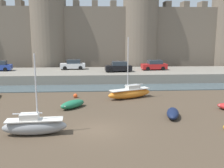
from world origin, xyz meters
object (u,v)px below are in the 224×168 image
object	(u,v)px
sailboat_foreground_centre	(34,126)
car_quay_west	(73,65)
car_quay_east	(119,67)
car_quay_centre_east	(154,65)
sailboat_near_channel_left	(130,93)
rowboat_midflat_right	(73,104)
rowboat_midflat_centre	(173,113)
mooring_buoy_mid_mud	(75,96)

from	to	relation	value
sailboat_foreground_centre	car_quay_west	bearing A→B (deg)	88.48
car_quay_west	car_quay_east	xyz separation A→B (m)	(7.37, -3.49, 0.00)
car_quay_centre_east	car_quay_east	bearing A→B (deg)	-163.14
car_quay_centre_east	car_quay_east	world-z (taller)	same
sailboat_near_channel_left	car_quay_centre_east	world-z (taller)	sailboat_near_channel_left
rowboat_midflat_right	sailboat_near_channel_left	xyz separation A→B (m)	(6.13, 3.72, 0.23)
rowboat_midflat_right	rowboat_midflat_centre	bearing A→B (deg)	-21.73
sailboat_foreground_centre	car_quay_centre_east	size ratio (longest dim) A/B	1.38
rowboat_midflat_right	sailboat_near_channel_left	size ratio (longest dim) A/B	0.42
sailboat_foreground_centre	car_quay_centre_east	xyz separation A→B (m)	(14.12, 24.16, 1.53)
mooring_buoy_mid_mud	car_quay_centre_east	xyz separation A→B (m)	(12.02, 12.97, 1.95)
rowboat_midflat_right	car_quay_east	bearing A→B (deg)	69.11
rowboat_midflat_right	car_quay_east	distance (m)	16.66
sailboat_near_channel_left	rowboat_midflat_centre	bearing A→B (deg)	-69.09
rowboat_midflat_right	car_quay_east	size ratio (longest dim) A/B	0.69
mooring_buoy_mid_mud	car_quay_east	xyz separation A→B (m)	(5.95, 11.13, 1.95)
mooring_buoy_mid_mud	sailboat_near_channel_left	bearing A→B (deg)	-5.76
sailboat_foreground_centre	car_quay_centre_east	world-z (taller)	sailboat_foreground_centre
sailboat_foreground_centre	sailboat_near_channel_left	distance (m)	13.42
sailboat_foreground_centre	car_quay_west	size ratio (longest dim) A/B	1.38
rowboat_midflat_centre	rowboat_midflat_right	world-z (taller)	rowboat_midflat_right
sailboat_foreground_centre	rowboat_midflat_centre	bearing A→B (deg)	16.56
car_quay_centre_east	rowboat_midflat_centre	bearing A→B (deg)	-98.34
rowboat_midflat_right	mooring_buoy_mid_mud	xyz separation A→B (m)	(-0.05, 4.35, -0.16)
car_quay_centre_east	sailboat_foreground_centre	bearing A→B (deg)	-120.31
rowboat_midflat_right	mooring_buoy_mid_mud	world-z (taller)	rowboat_midflat_right
sailboat_foreground_centre	car_quay_centre_east	bearing A→B (deg)	59.69
sailboat_near_channel_left	sailboat_foreground_centre	bearing A→B (deg)	-128.08
rowboat_midflat_right	sailboat_foreground_centre	bearing A→B (deg)	-107.41
car_quay_west	sailboat_foreground_centre	bearing A→B (deg)	-91.52
rowboat_midflat_centre	car_quay_centre_east	size ratio (longest dim) A/B	0.73
mooring_buoy_mid_mud	car_quay_east	size ratio (longest dim) A/B	0.11
rowboat_midflat_right	sailboat_near_channel_left	world-z (taller)	sailboat_near_channel_left
sailboat_foreground_centre	mooring_buoy_mid_mud	size ratio (longest dim) A/B	12.07
car_quay_west	sailboat_near_channel_left	bearing A→B (deg)	-63.51
sailboat_near_channel_left	car_quay_centre_east	distance (m)	14.87
car_quay_centre_east	car_quay_east	size ratio (longest dim) A/B	1.00
sailboat_near_channel_left	car_quay_west	distance (m)	17.10
car_quay_west	car_quay_east	distance (m)	8.15
rowboat_midflat_centre	mooring_buoy_mid_mud	xyz separation A→B (m)	(-8.96, 7.90, -0.14)
rowboat_midflat_right	car_quay_west	size ratio (longest dim) A/B	0.69
rowboat_midflat_centre	sailboat_near_channel_left	bearing A→B (deg)	110.91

